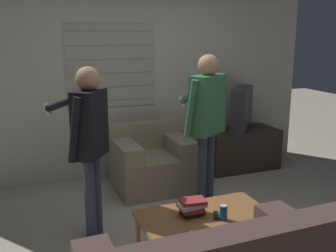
{
  "coord_description": "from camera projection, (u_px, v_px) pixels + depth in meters",
  "views": [
    {
      "loc": [
        -1.44,
        -3.0,
        1.92
      ],
      "look_at": [
        -0.05,
        0.56,
        1.0
      ],
      "focal_mm": 42.0,
      "sensor_mm": 36.0,
      "label": 1
    }
  ],
  "objects": [
    {
      "name": "armchair_beige",
      "position": [
        151.0,
        162.0,
        4.92
      ],
      "size": [
        0.94,
        0.82,
        0.79
      ],
      "rotation": [
        0.0,
        0.0,
        3.15
      ],
      "color": "gray",
      "rests_on": "ground_plane"
    },
    {
      "name": "person_right_standing",
      "position": [
        207.0,
        112.0,
        4.2
      ],
      "size": [
        0.55,
        0.8,
        1.69
      ],
      "rotation": [
        0.0,
        0.0,
        0.55
      ],
      "color": "#33384C",
      "rests_on": "ground_plane"
    },
    {
      "name": "spare_remote",
      "position": [
        216.0,
        215.0,
        3.32
      ],
      "size": [
        0.09,
        0.13,
        0.02
      ],
      "rotation": [
        0.0,
        0.0,
        -0.45
      ],
      "color": "black",
      "rests_on": "coffee_table"
    },
    {
      "name": "tv_stand",
      "position": [
        240.0,
        149.0,
        5.64
      ],
      "size": [
        1.05,
        0.55,
        0.57
      ],
      "color": "#33281E",
      "rests_on": "ground_plane"
    },
    {
      "name": "tv",
      "position": [
        241.0,
        109.0,
        5.51
      ],
      "size": [
        0.62,
        0.68,
        0.6
      ],
      "rotation": [
        0.0,
        0.0,
        4.01
      ],
      "color": "#2D2D33",
      "rests_on": "tv_stand"
    },
    {
      "name": "book_stack",
      "position": [
        192.0,
        207.0,
        3.34
      ],
      "size": [
        0.25,
        0.18,
        0.14
      ],
      "color": "black",
      "rests_on": "coffee_table"
    },
    {
      "name": "person_left_standing",
      "position": [
        89.0,
        133.0,
        3.54
      ],
      "size": [
        0.55,
        0.74,
        1.63
      ],
      "rotation": [
        0.0,
        0.0,
        0.95
      ],
      "color": "#33384C",
      "rests_on": "ground_plane"
    },
    {
      "name": "coffee_table",
      "position": [
        204.0,
        217.0,
        3.4
      ],
      "size": [
        1.13,
        0.56,
        0.4
      ],
      "color": "brown",
      "rests_on": "ground_plane"
    },
    {
      "name": "ground_plane",
      "position": [
        195.0,
        242.0,
        3.68
      ],
      "size": [
        16.0,
        16.0,
        0.0
      ],
      "primitive_type": "plane",
      "color": "#B2A893"
    },
    {
      "name": "soda_can",
      "position": [
        223.0,
        213.0,
        3.26
      ],
      "size": [
        0.07,
        0.07,
        0.13
      ],
      "color": "#194C9E",
      "rests_on": "coffee_table"
    },
    {
      "name": "wall_back",
      "position": [
        131.0,
        81.0,
        5.21
      ],
      "size": [
        5.2,
        0.08,
        2.55
      ],
      "color": "#BCB7A8",
      "rests_on": "ground_plane"
    }
  ]
}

